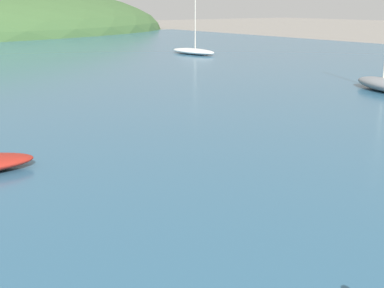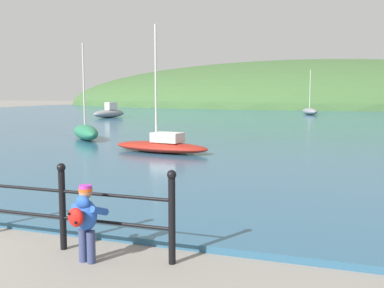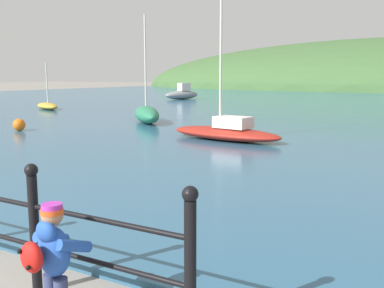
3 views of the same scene
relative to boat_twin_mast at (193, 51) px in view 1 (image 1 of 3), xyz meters
name	(u,v)px [view 1 (image 1 of 3)]	position (x,y,z in m)	size (l,w,h in m)	color
boat_twin_mast	(193,51)	(0.00, 0.00, 0.00)	(1.80, 4.21, 4.89)	silver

